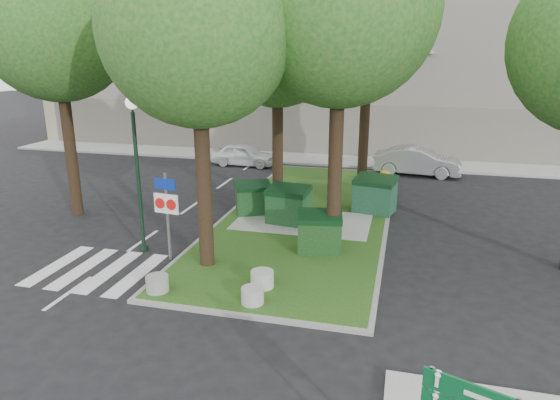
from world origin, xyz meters
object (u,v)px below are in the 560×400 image
(tree_median_far, at_px, (373,0))
(dumpster_b, at_px, (288,205))
(bollard_mid, at_px, (262,279))
(car_silver, at_px, (417,161))
(bollard_left, at_px, (157,283))
(bollard_right, at_px, (253,295))
(car_white, at_px, (244,155))
(tree_median_mid, at_px, (280,32))
(tree_median_near_left, at_px, (200,10))
(litter_bin, at_px, (385,179))
(street_lamp, at_px, (136,157))
(traffic_sign_pole, at_px, (167,205))
(dumpster_c, at_px, (320,232))
(dumpster_a, at_px, (253,198))
(tree_street_left, at_px, (57,11))
(dumpster_d, at_px, (375,195))

(tree_median_far, xyz_separation_m, dumpster_b, (-2.30, -5.29, -7.52))
(bollard_mid, xyz_separation_m, car_silver, (4.14, 14.74, 0.39))
(bollard_left, xyz_separation_m, bollard_right, (2.66, 0.00, -0.01))
(car_white, bearing_deg, tree_median_mid, -149.02)
(tree_median_mid, height_order, bollard_left, tree_median_mid)
(tree_median_near_left, xyz_separation_m, dumpster_b, (1.40, 4.21, -6.52))
(bollard_mid, distance_m, car_white, 15.60)
(bollard_left, xyz_separation_m, bollard_mid, (2.64, 0.94, 0.01))
(litter_bin, xyz_separation_m, street_lamp, (-7.23, -9.61, 2.64))
(bollard_right, bearing_deg, traffic_sign_pole, 146.49)
(dumpster_c, xyz_separation_m, street_lamp, (-5.62, -1.13, 2.39))
(litter_bin, bearing_deg, dumpster_a, -132.20)
(car_silver, bearing_deg, dumpster_a, 148.63)
(bollard_right, distance_m, car_white, 16.49)
(dumpster_c, relative_size, bollard_right, 2.67)
(tree_street_left, relative_size, car_silver, 2.46)
(bollard_left, xyz_separation_m, litter_bin, (5.30, 12.34, 0.16))
(bollard_left, height_order, car_white, car_white)
(bollard_left, xyz_separation_m, car_white, (-2.75, 15.58, 0.29))
(tree_median_mid, height_order, dumpster_b, tree_median_mid)
(litter_bin, bearing_deg, dumpster_d, -92.91)
(dumpster_a, relative_size, dumpster_c, 1.06)
(dumpster_a, xyz_separation_m, bollard_mid, (2.15, -6.09, -0.38))
(tree_median_mid, height_order, tree_street_left, tree_street_left)
(dumpster_a, bearing_deg, car_silver, 29.06)
(tree_street_left, xyz_separation_m, dumpster_d, (11.41, 2.84, -6.82))
(bollard_right, height_order, car_silver, car_silver)
(tree_median_near_left, height_order, bollard_left, tree_median_near_left)
(tree_median_near_left, distance_m, dumpster_c, 7.45)
(dumpster_d, relative_size, traffic_sign_pole, 0.64)
(dumpster_b, bearing_deg, dumpster_a, 162.44)
(dumpster_a, bearing_deg, car_white, 85.91)
(dumpster_a, xyz_separation_m, dumpster_c, (3.20, -3.17, 0.01))
(traffic_sign_pole, bearing_deg, tree_street_left, 156.81)
(tree_street_left, xyz_separation_m, bollard_left, (6.31, -5.56, -7.32))
(dumpster_b, bearing_deg, street_lamp, -130.60)
(tree_street_left, xyz_separation_m, litter_bin, (11.61, 6.78, -7.15))
(dumpster_c, bearing_deg, litter_bin, 69.15)
(dumpster_b, bearing_deg, litter_bin, 70.19)
(tree_median_far, relative_size, litter_bin, 15.84)
(tree_median_far, relative_size, dumpster_c, 7.70)
(bollard_right, distance_m, car_silver, 16.21)
(street_lamp, distance_m, traffic_sign_pole, 1.85)
(tree_street_left, height_order, dumpster_c, tree_street_left)
(dumpster_a, bearing_deg, street_lamp, -144.23)
(bollard_right, distance_m, bollard_mid, 0.94)
(dumpster_b, relative_size, car_silver, 0.37)
(dumpster_b, relative_size, bollard_right, 2.86)
(bollard_left, height_order, bollard_right, bollard_left)
(bollard_left, relative_size, litter_bin, 0.80)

